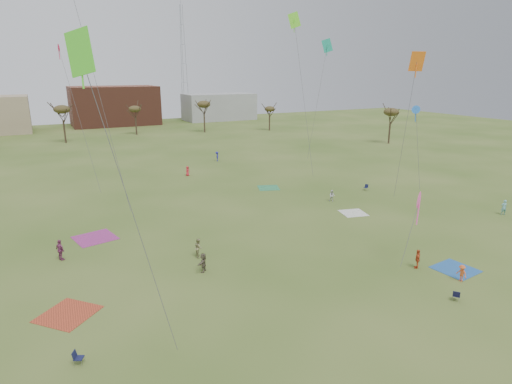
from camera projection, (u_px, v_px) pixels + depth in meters
name	position (u px, v px, depth m)	size (l,w,h in m)	color
ground	(330.00, 303.00, 31.21)	(260.00, 260.00, 0.00)	#3A581B
spectator_fore_a	(418.00, 259.00, 36.59)	(1.00, 0.42, 1.71)	#CA4A22
spectator_fore_b	(199.00, 248.00, 38.84)	(0.86, 0.67, 1.77)	#8F8B5B
spectator_fore_c	(203.00, 263.00, 35.92)	(1.57, 0.50, 1.69)	brown
flyer_mid_b	(462.00, 273.00, 34.30)	(0.92, 0.53, 1.43)	#DA5C28
flyer_mid_c	(504.00, 207.00, 50.26)	(0.67, 0.44, 1.85)	#6DB1B5
spectator_mid_d	(60.00, 250.00, 38.09)	(1.15, 0.48, 1.96)	#893966
spectator_mid_e	(332.00, 196.00, 55.47)	(0.74, 0.58, 1.53)	beige
flyer_far_b	(188.00, 171.00, 69.13)	(0.78, 0.51, 1.60)	red
flyer_far_c	(217.00, 156.00, 80.37)	(1.19, 0.68, 1.84)	navy
blanket_red	(68.00, 314.00, 29.79)	(3.45, 3.45, 0.03)	#B43F24
blanket_blue	(455.00, 269.00, 36.53)	(3.15, 3.15, 0.03)	#2861AD
blanket_cream	(353.00, 213.00, 51.06)	(2.85, 2.85, 0.03)	white
blanket_plum	(95.00, 238.00, 43.43)	(3.78, 3.78, 0.03)	#9E307F
blanket_olive	(268.00, 188.00, 62.10)	(3.02, 3.02, 0.03)	#328B56
camp_chair_left	(79.00, 360.00, 24.64)	(0.71, 0.69, 0.87)	#16193D
camp_chair_center	(456.00, 298.00, 31.49)	(0.73, 0.72, 0.87)	#15153A
camp_chair_right	(366.00, 189.00, 60.72)	(0.69, 0.66, 0.87)	#151939
kites_aloft	(194.00, 38.00, 42.71)	(59.26, 47.81, 27.85)	#46C422
tree_line	(109.00, 114.00, 95.63)	(117.44, 49.32, 8.91)	#3A2B1E
building_brick	(114.00, 106.00, 134.33)	(26.00, 16.00, 12.00)	brown
building_grey	(219.00, 107.00, 148.45)	(24.00, 12.00, 9.00)	gray
radio_tower	(183.00, 63.00, 145.99)	(1.51, 1.72, 41.00)	#9EA3A8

